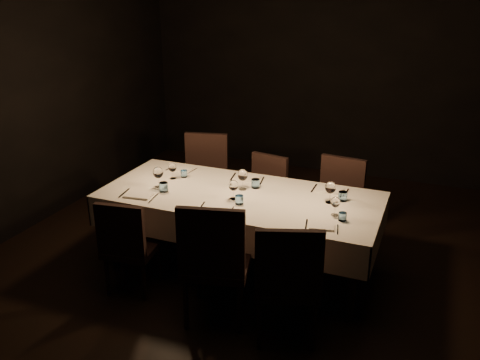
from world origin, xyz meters
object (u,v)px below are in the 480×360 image
at_px(dining_table, 240,202).
at_px(chair_far_left, 205,175).
at_px(chair_near_center, 215,259).
at_px(chair_near_right, 287,278).
at_px(chair_far_right, 338,201).
at_px(chair_near_left, 127,243).
at_px(chair_far_center, 265,192).

height_order(dining_table, chair_far_left, chair_far_left).
distance_m(chair_near_center, chair_far_left, 1.90).
bearing_deg(chair_far_left, chair_near_right, -62.09).
xyz_separation_m(dining_table, chair_far_left, (-0.76, 0.84, -0.14)).
xyz_separation_m(chair_near_center, chair_far_left, (-0.89, 1.68, -0.03)).
bearing_deg(chair_far_left, chair_far_right, -16.75).
height_order(chair_near_center, chair_far_left, chair_near_center).
height_order(chair_near_left, chair_far_right, chair_far_right).
bearing_deg(chair_far_center, chair_near_left, -104.26).
bearing_deg(chair_near_left, chair_near_right, 167.42).
height_order(chair_near_right, chair_far_center, chair_near_right).
bearing_deg(chair_far_center, chair_near_center, -73.68).
relative_size(chair_near_center, chair_near_right, 1.06).
bearing_deg(chair_far_left, chair_near_left, -102.20).
height_order(chair_near_left, chair_near_right, chair_near_right).
height_order(dining_table, chair_far_center, chair_far_center).
distance_m(dining_table, chair_far_center, 0.80).
relative_size(chair_far_left, chair_far_center, 1.15).
distance_m(dining_table, chair_near_right, 1.12).
bearing_deg(dining_table, chair_near_left, -134.61).
relative_size(chair_near_center, chair_far_center, 1.21).
distance_m(chair_far_center, chair_far_right, 0.78).
xyz_separation_m(chair_near_left, chair_far_right, (1.49, 1.49, 0.03)).
relative_size(dining_table, chair_far_center, 2.90).
xyz_separation_m(dining_table, chair_far_right, (0.75, 0.74, -0.17)).
distance_m(chair_near_right, chair_far_left, 2.25).
relative_size(dining_table, chair_near_left, 2.87).
relative_size(dining_table, chair_near_right, 2.54).
bearing_deg(chair_near_center, dining_table, -95.01).
bearing_deg(chair_near_right, chair_near_center, -20.62).
bearing_deg(chair_near_right, chair_far_left, -68.21).
relative_size(chair_near_left, chair_far_right, 0.93).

